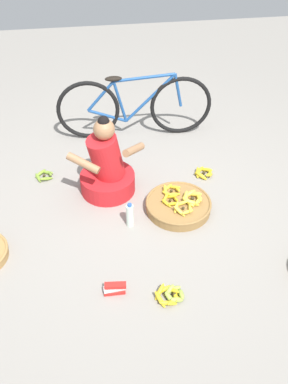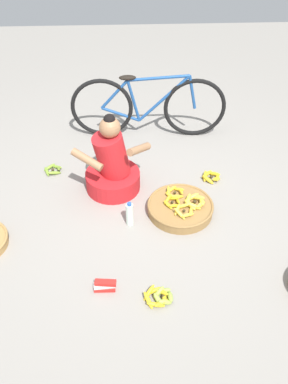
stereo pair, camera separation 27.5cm
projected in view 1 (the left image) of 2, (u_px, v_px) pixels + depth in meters
ground_plane at (141, 207)px, 3.90m from camera, size 10.00×10.00×0.00m
vendor_woman_front at (107, 168)px, 3.93m from camera, size 0.73×0.55×0.81m
bicycle_leaning at (135, 107)px, 4.62m from camera, size 1.70×0.12×0.73m
banana_basket_back_right at (179, 205)px, 3.84m from camera, size 0.60×0.60×0.16m
loose_bananas_front_right at (170, 295)px, 3.11m from camera, size 0.23×0.21×0.09m
loose_bananas_front_left at (44, 175)px, 4.23m from camera, size 0.20×0.20×0.08m
loose_bananas_mid_right at (204, 173)px, 4.25m from camera, size 0.21×0.21×0.09m
water_bottle at (130, 215)px, 3.65m from camera, size 0.07×0.07×0.25m
packet_carton_stack at (115, 288)px, 3.14m from camera, size 0.17×0.07×0.09m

